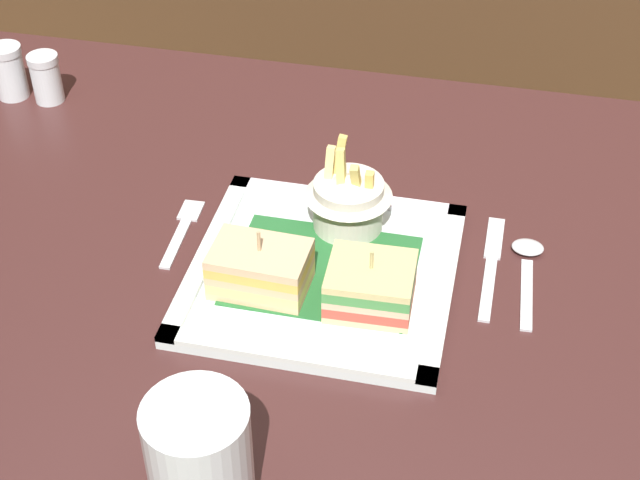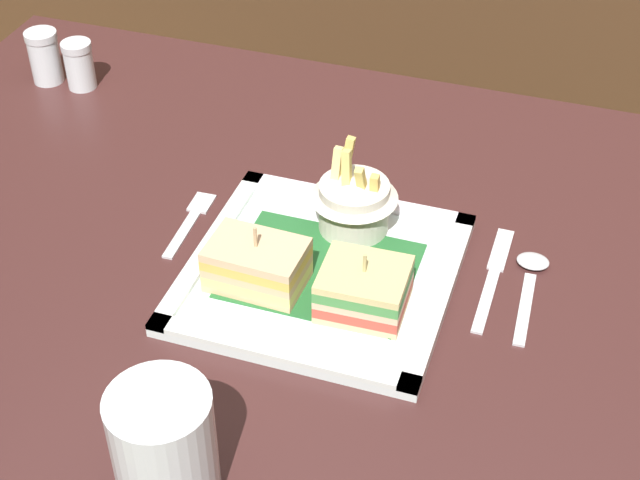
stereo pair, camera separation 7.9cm
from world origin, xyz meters
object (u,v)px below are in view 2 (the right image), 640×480
water_glass (165,455)px  knife (494,274)px  dining_table (318,325)px  square_plate (322,273)px  spoon (531,274)px  pepper_shaker (80,68)px  fries_cup (354,198)px  fork (191,220)px  salt_shaker (45,60)px  sandwich_half_left (257,265)px  sandwich_half_right (364,289)px

water_glass → knife: 0.42m
dining_table → square_plate: (0.01, -0.03, 0.11)m
spoon → pepper_shaker: 0.68m
pepper_shaker → square_plate: bearing=-32.0°
dining_table → knife: bearing=10.8°
square_plate → knife: (0.17, 0.06, -0.00)m
fries_cup → fork: size_ratio=0.86×
water_glass → salt_shaker: 0.73m
fork → pepper_shaker: (-0.26, 0.23, 0.03)m
sandwich_half_left → knife: sandwich_half_left is taller
fries_cup → knife: (0.16, -0.02, -0.05)m
dining_table → sandwich_half_right: sandwich_half_right is taller
square_plate → sandwich_half_left: bearing=-145.5°
sandwich_half_left → water_glass: (0.02, -0.26, 0.01)m
fries_cup → knife: bearing=-6.1°
sandwich_half_right → water_glass: (-0.09, -0.26, 0.02)m
fork → spoon: bearing=3.6°
sandwich_half_right → knife: bearing=41.3°
knife → spoon: bearing=11.6°
dining_table → fork: fork is taller
square_plate → sandwich_half_right: 0.07m
knife → pepper_shaker: bearing=160.9°
square_plate → salt_shaker: salt_shaker is taller
fries_cup → sandwich_half_left: bearing=-119.7°
knife → spoon: size_ratio=1.22×
water_glass → spoon: 0.44m
knife → sandwich_half_right: bearing=-138.7°
water_glass → sandwich_half_right: bearing=70.2°
knife → pepper_shaker: (-0.61, 0.21, 0.03)m
dining_table → salt_shaker: salt_shaker is taller
dining_table → fries_cup: 0.16m
fries_cup → salt_shaker: size_ratio=1.41×
fries_cup → pepper_shaker: bearing=156.6°
square_plate → spoon: 0.22m
fork → knife: size_ratio=0.71×
fries_cup → fork: bearing=-169.5°
sandwich_half_left → knife: (0.23, 0.10, -0.03)m
pepper_shaker → sandwich_half_right: bearing=-32.3°
square_plate → fries_cup: 0.09m
sandwich_half_right → knife: 0.16m
square_plate → fries_cup: (0.01, 0.08, 0.05)m
fries_cup → water_glass: size_ratio=0.90×
sandwich_half_right → fries_cup: fries_cup is taller
square_plate → salt_shaker: size_ratio=3.72×
dining_table → salt_shaker: size_ratio=16.37×
spoon → salt_shaker: 0.73m
spoon → pepper_shaker: bearing=162.6°
sandwich_half_left → spoon: 0.29m
knife → spoon: (0.04, 0.01, 0.00)m
fork → knife: same height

